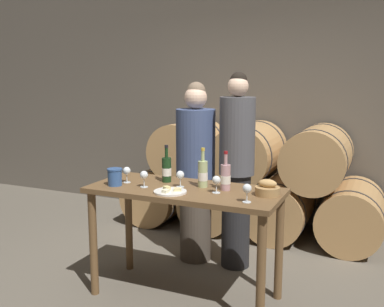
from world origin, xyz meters
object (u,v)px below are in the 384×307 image
(person_right, at_px, (237,169))
(person_left, at_px, (196,172))
(wine_glass_right, at_px, (216,181))
(bread_basket, at_px, (267,189))
(wine_glass_center, at_px, (180,175))
(wine_glass_far_left, at_px, (127,171))
(wine_glass_left, at_px, (144,176))
(wine_bottle_red, at_px, (167,169))
(wine_glass_far_right, at_px, (247,189))
(tasting_table, at_px, (185,205))
(blue_crock, at_px, (115,176))
(wine_bottle_white, at_px, (203,174))
(wine_bottle_rose, at_px, (225,177))
(cheese_plate, at_px, (170,191))

(person_right, bearing_deg, person_left, 179.99)
(person_left, relative_size, wine_glass_right, 13.05)
(person_right, relative_size, wine_glass_right, 13.73)
(person_right, height_order, bread_basket, person_right)
(wine_glass_center, xyz_separation_m, wine_glass_right, (0.32, -0.05, 0.00))
(wine_glass_far_left, bearing_deg, wine_glass_left, -20.73)
(wine_bottle_red, bearing_deg, person_right, 56.09)
(person_left, bearing_deg, wine_glass_center, -75.76)
(person_right, bearing_deg, wine_glass_center, -107.36)
(wine_glass_left, relative_size, wine_glass_far_right, 1.00)
(wine_glass_center, xyz_separation_m, wine_glass_far_right, (0.60, -0.20, 0.00))
(tasting_table, height_order, blue_crock, blue_crock)
(wine_bottle_red, height_order, wine_bottle_white, wine_bottle_white)
(wine_bottle_red, distance_m, bread_basket, 0.86)
(wine_glass_far_right, bearing_deg, wine_bottle_rose, 134.08)
(wine_bottle_white, relative_size, wine_glass_right, 2.38)
(person_right, distance_m, wine_bottle_rose, 0.67)
(blue_crock, relative_size, bread_basket, 0.76)
(wine_glass_right, bearing_deg, person_right, 97.21)
(tasting_table, height_order, wine_bottle_red, wine_bottle_red)
(person_left, relative_size, wine_glass_far_left, 13.05)
(person_left, bearing_deg, person_right, -0.01)
(tasting_table, xyz_separation_m, wine_glass_center, (-0.05, 0.01, 0.23))
(person_right, xyz_separation_m, wine_bottle_rose, (0.13, -0.66, 0.08))
(wine_glass_right, bearing_deg, wine_glass_center, 170.86)
(bread_basket, xyz_separation_m, wine_glass_center, (-0.68, -0.04, 0.05))
(person_left, distance_m, wine_bottle_white, 0.74)
(wine_bottle_rose, relative_size, wine_glass_left, 2.31)
(wine_bottle_rose, distance_m, wine_glass_far_left, 0.82)
(person_left, bearing_deg, wine_bottle_white, -62.03)
(wine_bottle_white, bearing_deg, wine_glass_right, -37.73)
(wine_bottle_red, bearing_deg, wine_glass_left, -108.24)
(wine_bottle_rose, xyz_separation_m, wine_glass_far_left, (-0.81, -0.10, -0.01))
(wine_glass_left, xyz_separation_m, wine_glass_center, (0.26, 0.12, 0.00))
(wine_bottle_white, height_order, wine_glass_right, wine_bottle_white)
(wine_glass_left, xyz_separation_m, wine_glass_right, (0.57, 0.07, 0.00))
(person_right, distance_m, blue_crock, 1.13)
(cheese_plate, bearing_deg, wine_bottle_red, 121.37)
(wine_bottle_white, relative_size, bread_basket, 1.72)
(bread_basket, bearing_deg, cheese_plate, -162.03)
(cheese_plate, bearing_deg, blue_crock, 177.43)
(wine_bottle_white, xyz_separation_m, wine_glass_far_left, (-0.62, -0.11, -0.01))
(wine_glass_far_left, xyz_separation_m, wine_glass_right, (0.78, -0.01, 0.00))
(bread_basket, xyz_separation_m, wine_glass_right, (-0.36, -0.09, 0.05))
(wine_bottle_white, distance_m, wine_glass_center, 0.18)
(wine_glass_left, bearing_deg, wine_bottle_white, 24.73)
(bread_basket, height_order, wine_glass_far_left, wine_glass_far_left)
(wine_glass_far_left, height_order, wine_glass_right, same)
(blue_crock, distance_m, wine_glass_center, 0.52)
(bread_basket, height_order, cheese_plate, bread_basket)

